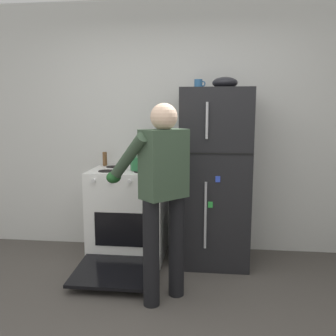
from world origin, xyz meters
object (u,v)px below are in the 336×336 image
(stove_range, at_px, (128,215))
(red_pot, at_px, (142,163))
(coffee_mug, at_px, (199,84))
(mixing_bowl, at_px, (225,83))
(pepper_mill, at_px, (105,159))
(person_cook, at_px, (161,185))
(refrigerator, at_px, (215,177))

(stove_range, relative_size, red_pot, 3.68)
(coffee_mug, distance_m, mixing_bowl, 0.26)
(pepper_mill, bearing_deg, person_cook, -54.14)
(refrigerator, distance_m, coffee_mug, 0.94)
(refrigerator, height_order, stove_range, refrigerator)
(refrigerator, relative_size, coffee_mug, 15.64)
(stove_range, relative_size, pepper_mill, 8.38)
(red_pot, distance_m, mixing_bowl, 1.14)
(refrigerator, xyz_separation_m, person_cook, (-0.44, -0.85, 0.08))
(refrigerator, bearing_deg, mixing_bowl, 0.21)
(person_cook, xyz_separation_m, mixing_bowl, (0.52, 0.85, 0.85))
(person_cook, distance_m, mixing_bowl, 1.31)
(stove_range, xyz_separation_m, pepper_mill, (-0.30, 0.22, 0.56))
(stove_range, distance_m, coffee_mug, 1.52)
(mixing_bowl, bearing_deg, stove_range, -178.93)
(red_pot, bearing_deg, mixing_bowl, 3.50)
(mixing_bowl, bearing_deg, red_pot, -176.50)
(person_cook, height_order, mixing_bowl, mixing_bowl)
(person_cook, distance_m, red_pot, 0.86)
(red_pot, bearing_deg, stove_range, 168.76)
(refrigerator, distance_m, red_pot, 0.75)
(red_pot, xyz_separation_m, pepper_mill, (-0.46, 0.25, 0.00))
(mixing_bowl, bearing_deg, coffee_mug, 169.01)
(mixing_bowl, bearing_deg, refrigerator, -179.79)
(coffee_mug, xyz_separation_m, pepper_mill, (-1.02, 0.15, -0.78))
(mixing_bowl, bearing_deg, person_cook, -121.29)
(stove_range, xyz_separation_m, person_cook, (0.46, -0.83, 0.50))
(refrigerator, xyz_separation_m, red_pot, (-0.74, -0.05, 0.14))
(person_cook, height_order, pepper_mill, person_cook)
(refrigerator, xyz_separation_m, stove_range, (-0.90, -0.02, -0.42))
(stove_range, relative_size, mixing_bowl, 5.04)
(stove_range, relative_size, person_cook, 0.78)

